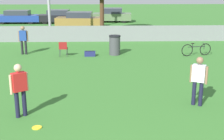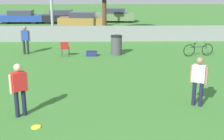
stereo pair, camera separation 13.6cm
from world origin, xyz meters
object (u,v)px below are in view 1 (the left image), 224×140
Objects in this scene: trash_bin at (115,45)px; parked_car_tan at (80,20)px; frisbee_disc at (37,127)px; gear_bag_sideline at (90,54)px; bicycle_sideline at (196,49)px; parked_car_dark at (59,17)px; player_defender_red at (19,87)px; parked_car_blue at (18,17)px; spectator_in_blue at (23,38)px; parked_car_olive at (112,15)px; folding_chair_sideline at (63,48)px; player_receiver_white at (199,78)px.

parked_car_tan is (-2.78, 12.02, 0.13)m from trash_bin.
frisbee_disc is 0.46× the size of gear_bag_sideline.
bicycle_sideline is 18.10m from parked_car_dark.
parked_car_dark is at bearing 57.86° from player_defender_red.
gear_bag_sideline is 0.14× the size of parked_car_dark.
parked_car_dark is at bearing 108.94° from trash_bin.
parked_car_dark is at bearing 103.77° from gear_bag_sideline.
parked_car_tan is (6.47, -2.97, 0.03)m from parked_car_blue.
bicycle_sideline is (7.06, 8.86, 0.33)m from frisbee_disc.
frisbee_disc is at bearing 106.38° from spectator_in_blue.
folding_chair_sideline is at bearing -98.41° from parked_car_olive.
bicycle_sideline is at bearing -4.99° from trash_bin.
spectator_in_blue is 1.46× the size of trash_bin.
bicycle_sideline is at bearing -179.98° from folding_chair_sideline.
parked_car_dark is at bearing 111.14° from bicycle_sideline.
gear_bag_sideline is (-5.91, 0.08, -0.21)m from bicycle_sideline.
parked_car_blue is 1.13× the size of parked_car_olive.
parked_car_blue is at bearing -67.15° from folding_chair_sideline.
trash_bin is at bearing 74.68° from frisbee_disc.
player_defender_red is at bearing -82.23° from parked_car_dark.
player_defender_red is 20.47m from parked_car_tan.
player_receiver_white reaches higher than parked_car_dark.
parked_car_olive reaches higher than parked_car_dark.
parked_car_blue reaches higher than folding_chair_sideline.
spectator_in_blue reaches higher than trash_bin.
parked_car_olive is (5.49, 15.61, -0.22)m from spectator_in_blue.
parked_car_tan reaches higher than gear_bag_sideline.
player_receiver_white is 0.39× the size of parked_car_dark.
parked_car_dark is (-2.28, 15.29, 0.17)m from folding_chair_sideline.
frisbee_disc is (0.61, -0.81, -0.93)m from player_defender_red.
parked_car_blue is at bearing 67.62° from player_defender_red.
parked_car_olive reaches higher than parked_car_tan.
folding_chair_sideline is at bearing 155.21° from player_receiver_white.
folding_chair_sideline is 0.47× the size of bicycle_sideline.
parked_car_blue is at bearing 121.67° from trash_bin.
parked_car_tan is at bearing -24.41° from parked_car_blue.
gear_bag_sideline is 0.13× the size of parked_car_tan.
parked_car_olive is at bearing 12.86° from parked_car_dark.
gear_bag_sideline is (-1.39, -0.31, -0.42)m from trash_bin.
bicycle_sideline is at bearing -0.80° from gear_bag_sideline.
frisbee_disc is 0.33× the size of folding_chair_sideline.
player_defender_red is at bearing 103.95° from spectator_in_blue.
trash_bin is 15.77m from parked_car_dark.
spectator_in_blue is (-7.52, 7.98, -0.02)m from player_receiver_white.
folding_chair_sideline is at bearing -177.68° from gear_bag_sideline.
frisbee_disc is at bearing -89.72° from player_defender_red.
folding_chair_sideline is 0.20× the size of parked_car_olive.
player_defender_red is 0.39× the size of parked_car_dark.
frisbee_disc is at bearing -85.07° from parked_car_tan.
parked_car_olive is (-2.03, 23.59, -0.25)m from player_receiver_white.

